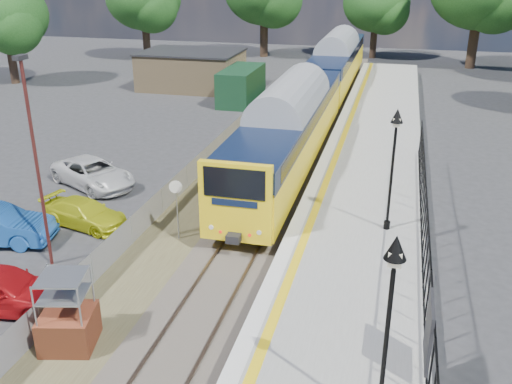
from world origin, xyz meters
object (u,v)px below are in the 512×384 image
(car_red, at_px, (0,289))
(car_yellow, at_px, (85,213))
(carpark_lamp, at_px, (35,153))
(car_white, at_px, (93,173))
(victorian_lamp_south, at_px, (391,291))
(victorian_lamp_north, at_px, (395,142))
(speed_sign, at_px, (177,201))
(train, at_px, (319,86))
(brick_plinth, at_px, (67,313))

(car_red, height_order, car_yellow, car_red)
(carpark_lamp, distance_m, car_white, 8.47)
(victorian_lamp_south, bearing_deg, victorian_lamp_north, 91.15)
(car_yellow, bearing_deg, victorian_lamp_north, -72.33)
(victorian_lamp_south, xyz_separation_m, speed_sign, (-8.12, 8.84, -2.61))
(victorian_lamp_north, relative_size, car_yellow, 1.20)
(victorian_lamp_south, relative_size, train, 0.11)
(victorian_lamp_south, bearing_deg, train, 100.99)
(train, height_order, car_white, train)
(victorian_lamp_south, distance_m, brick_plinth, 9.42)
(brick_plinth, bearing_deg, carpark_lamp, 128.43)
(train, height_order, speed_sign, train)
(carpark_lamp, bearing_deg, speed_sign, 37.63)
(victorian_lamp_south, relative_size, carpark_lamp, 0.61)
(victorian_lamp_south, relative_size, speed_sign, 1.83)
(speed_sign, distance_m, car_yellow, 4.37)
(car_white, bearing_deg, car_yellow, -127.30)
(speed_sign, height_order, car_red, speed_sign)
(car_white, bearing_deg, victorian_lamp_north, -75.01)
(brick_plinth, bearing_deg, car_red, 159.76)
(victorian_lamp_south, relative_size, brick_plinth, 1.98)
(victorian_lamp_south, bearing_deg, car_yellow, 143.57)
(brick_plinth, distance_m, speed_sign, 7.05)
(carpark_lamp, distance_m, car_red, 4.58)
(brick_plinth, relative_size, car_yellow, 0.61)
(brick_plinth, bearing_deg, victorian_lamp_south, -11.96)
(carpark_lamp, bearing_deg, car_yellow, 97.57)
(victorian_lamp_north, bearing_deg, carpark_lamp, -160.79)
(train, xyz_separation_m, car_white, (-8.74, -15.09, -1.68))
(brick_plinth, xyz_separation_m, speed_sign, (0.55, 7.00, 0.57))
(brick_plinth, height_order, car_white, brick_plinth)
(car_red, bearing_deg, victorian_lamp_south, -112.46)
(victorian_lamp_north, xyz_separation_m, speed_sign, (-7.92, -1.16, -2.61))
(victorian_lamp_north, xyz_separation_m, car_white, (-14.04, 3.23, -3.64))
(train, bearing_deg, car_red, -103.91)
(car_red, bearing_deg, speed_sign, -40.21)
(car_yellow, bearing_deg, car_red, -161.36)
(brick_plinth, distance_m, car_white, 12.69)
(speed_sign, xyz_separation_m, car_red, (-3.66, -5.86, -0.95))
(carpark_lamp, bearing_deg, victorian_lamp_north, 19.21)
(brick_plinth, height_order, speed_sign, speed_sign)
(victorian_lamp_north, xyz_separation_m, carpark_lamp, (-11.71, -4.08, -0.05))
(speed_sign, distance_m, car_red, 6.97)
(train, relative_size, car_yellow, 10.63)
(car_yellow, bearing_deg, carpark_lamp, -158.98)
(brick_plinth, relative_size, carpark_lamp, 0.31)
(brick_plinth, relative_size, car_red, 0.54)
(victorian_lamp_south, height_order, brick_plinth, victorian_lamp_south)
(victorian_lamp_north, xyz_separation_m, train, (-5.30, 18.32, -1.96))
(carpark_lamp, height_order, car_yellow, carpark_lamp)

